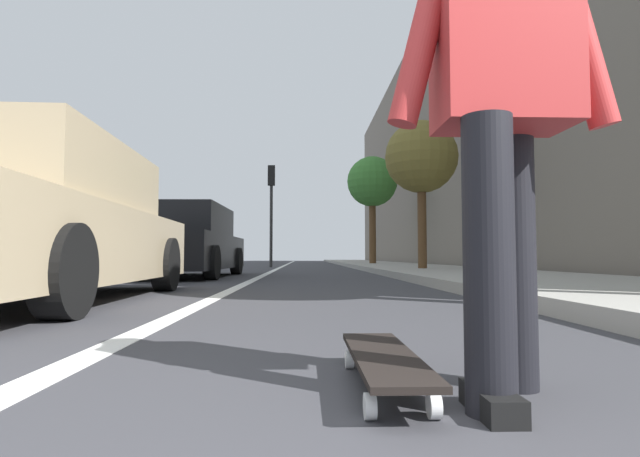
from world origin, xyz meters
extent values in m
plane|color=#38383D|center=(10.00, 0.00, 0.00)|extent=(80.00, 80.00, 0.00)
cube|color=silver|center=(20.00, 1.14, 0.00)|extent=(52.00, 0.16, 0.01)
cube|color=#9E9B93|center=(18.00, -3.12, 0.07)|extent=(52.00, 3.20, 0.14)
cube|color=slate|center=(22.00, -5.57, 5.45)|extent=(40.00, 1.20, 10.91)
cylinder|color=white|center=(1.62, 0.05, 0.04)|extent=(0.07, 0.03, 0.07)
cylinder|color=white|center=(1.62, -0.12, 0.04)|extent=(0.07, 0.03, 0.07)
cylinder|color=white|center=(1.02, 0.05, 0.04)|extent=(0.07, 0.03, 0.07)
cylinder|color=white|center=(1.02, -0.12, 0.04)|extent=(0.07, 0.03, 0.07)
cube|color=silver|center=(1.62, -0.04, 0.08)|extent=(0.06, 0.12, 0.02)
cube|color=silver|center=(1.02, -0.04, 0.08)|extent=(0.06, 0.12, 0.02)
cube|color=black|center=(1.32, -0.04, 0.10)|extent=(0.84, 0.20, 0.02)
cylinder|color=black|center=(1.05, -0.29, 0.41)|extent=(0.14, 0.14, 0.82)
cylinder|color=black|center=(1.31, -0.47, 0.41)|extent=(0.14, 0.14, 0.82)
cube|color=black|center=(1.05, -0.29, 0.04)|extent=(0.26, 0.10, 0.07)
cube|color=#B22D2D|center=(1.17, -0.39, 1.12)|extent=(0.24, 0.40, 0.60)
cylinder|color=#B22D2D|center=(1.17, -0.15, 1.12)|extent=(0.09, 0.24, 0.60)
cylinder|color=#B22D2D|center=(1.17, -0.63, 1.12)|extent=(0.09, 0.24, 0.60)
cube|color=tan|center=(4.51, 2.72, 0.54)|extent=(4.62, 1.90, 0.70)
cube|color=tan|center=(4.36, 2.71, 1.19)|extent=(2.56, 1.69, 0.60)
cube|color=#4C606B|center=(5.61, 2.76, 1.19)|extent=(0.09, 1.53, 0.51)
cylinder|color=black|center=(5.89, 3.59, 0.33)|extent=(0.67, 0.24, 0.66)
cylinder|color=black|center=(5.95, 1.94, 0.33)|extent=(0.67, 0.24, 0.66)
cylinder|color=black|center=(3.12, 1.84, 0.33)|extent=(0.67, 0.24, 0.66)
cube|color=black|center=(10.25, 2.77, 0.53)|extent=(4.56, 2.00, 0.70)
cube|color=black|center=(10.10, 2.77, 1.18)|extent=(2.53, 1.80, 0.60)
cube|color=#4C606B|center=(11.34, 2.74, 1.18)|extent=(0.08, 1.67, 0.51)
cylinder|color=black|center=(11.67, 3.64, 0.32)|extent=(0.64, 0.23, 0.64)
cylinder|color=black|center=(11.63, 1.84, 0.32)|extent=(0.64, 0.23, 0.64)
cylinder|color=black|center=(8.87, 3.70, 0.32)|extent=(0.64, 0.23, 0.64)
cylinder|color=black|center=(8.82, 1.90, 0.32)|extent=(0.64, 0.23, 0.64)
cylinder|color=#2D2D2D|center=(19.57, 1.54, 1.64)|extent=(0.12, 0.12, 3.28)
cube|color=black|center=(19.57, 1.54, 3.68)|extent=(0.24, 0.28, 0.80)
sphere|color=#360606|center=(19.70, 1.54, 3.94)|extent=(0.16, 0.16, 0.16)
sphere|color=gold|center=(19.70, 1.54, 3.68)|extent=(0.16, 0.16, 0.16)
sphere|color=black|center=(19.70, 1.54, 3.42)|extent=(0.16, 0.16, 0.16)
cylinder|color=brown|center=(11.99, -2.72, 1.15)|extent=(0.22, 0.22, 2.30)
sphere|color=olive|center=(11.99, -2.72, 2.93)|extent=(1.82, 1.82, 1.82)
cylinder|color=brown|center=(20.98, -2.72, 1.45)|extent=(0.29, 0.29, 2.91)
sphere|color=#3D7F33|center=(20.98, -2.72, 3.67)|extent=(2.17, 2.17, 2.17)
camera|label=1|loc=(-0.31, 0.22, 0.43)|focal=27.94mm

